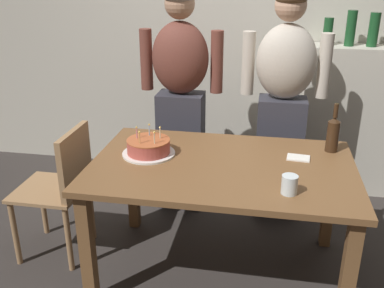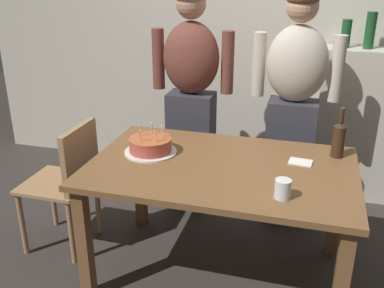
% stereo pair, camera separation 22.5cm
% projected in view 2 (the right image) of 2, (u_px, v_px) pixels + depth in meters
% --- Properties ---
extents(ground_plane, '(10.00, 10.00, 0.00)m').
position_uv_depth(ground_plane, '(218.00, 271.00, 2.75)').
color(ground_plane, '#332D2B').
extents(back_wall, '(5.20, 0.10, 2.60)m').
position_uv_depth(back_wall, '(263.00, 29.00, 3.64)').
color(back_wall, beige).
rests_on(back_wall, ground_plane).
extents(dining_table, '(1.50, 0.96, 0.74)m').
position_uv_depth(dining_table, '(221.00, 180.00, 2.51)').
color(dining_table, brown).
rests_on(dining_table, ground_plane).
extents(birthday_cake, '(0.32, 0.32, 0.17)m').
position_uv_depth(birthday_cake, '(150.00, 146.00, 2.62)').
color(birthday_cake, white).
rests_on(birthday_cake, dining_table).
extents(water_glass_near, '(0.08, 0.08, 0.10)m').
position_uv_depth(water_glass_near, '(283.00, 189.00, 2.10)').
color(water_glass_near, silver).
rests_on(water_glass_near, dining_table).
extents(wine_bottle, '(0.07, 0.07, 0.30)m').
position_uv_depth(wine_bottle, '(339.00, 138.00, 2.54)').
color(wine_bottle, '#382314').
rests_on(wine_bottle, dining_table).
extents(napkin_stack, '(0.14, 0.11, 0.01)m').
position_uv_depth(napkin_stack, '(301.00, 162.00, 2.50)').
color(napkin_stack, white).
rests_on(napkin_stack, dining_table).
extents(person_man_bearded, '(0.61, 0.27, 1.66)m').
position_uv_depth(person_man_bearded, '(191.00, 99.00, 3.23)').
color(person_man_bearded, '#33333D').
rests_on(person_man_bearded, ground_plane).
extents(person_woman_cardigan, '(0.61, 0.27, 1.66)m').
position_uv_depth(person_woman_cardigan, '(293.00, 107.00, 3.04)').
color(person_woman_cardigan, '#33333D').
rests_on(person_woman_cardigan, ground_plane).
extents(dining_chair, '(0.42, 0.42, 0.87)m').
position_uv_depth(dining_chair, '(69.00, 177.00, 2.83)').
color(dining_chair, '#A37A51').
rests_on(dining_chair, ground_plane).
extents(shelf_cabinet, '(0.79, 0.30, 1.48)m').
position_uv_depth(shelf_cabinet, '(367.00, 124.00, 3.47)').
color(shelf_cabinet, beige).
rests_on(shelf_cabinet, ground_plane).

